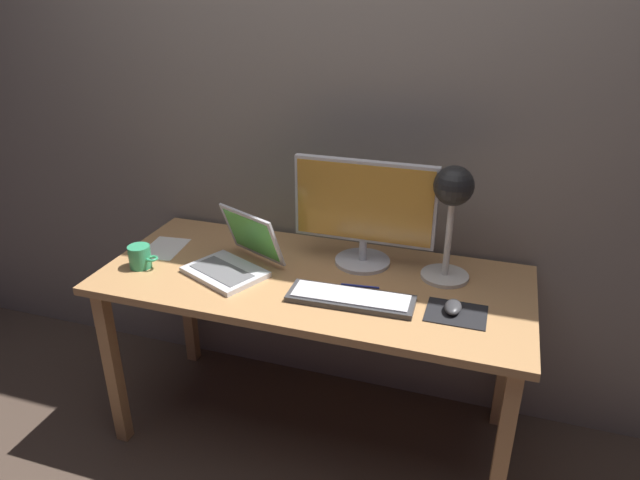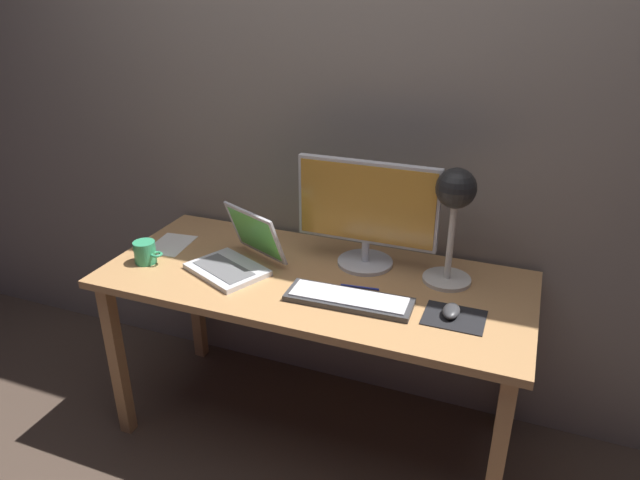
# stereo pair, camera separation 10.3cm
# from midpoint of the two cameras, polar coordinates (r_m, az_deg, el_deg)

# --- Properties ---
(ground_plane) EXTENTS (4.80, 4.80, 0.00)m
(ground_plane) POSITION_cam_midpoint_polar(r_m,az_deg,el_deg) (2.59, -1.83, -18.27)
(ground_plane) COLOR #47382D
(ground_plane) RESTS_ON ground
(back_wall) EXTENTS (4.80, 0.06, 2.60)m
(back_wall) POSITION_cam_midpoint_polar(r_m,az_deg,el_deg) (2.32, 1.16, 13.20)
(back_wall) COLOR gray
(back_wall) RESTS_ON ground
(desk) EXTENTS (1.60, 0.70, 0.74)m
(desk) POSITION_cam_midpoint_polar(r_m,az_deg,el_deg) (2.19, -2.06, -5.52)
(desk) COLOR tan
(desk) RESTS_ON ground
(monitor) EXTENTS (0.54, 0.22, 0.42)m
(monitor) POSITION_cam_midpoint_polar(r_m,az_deg,el_deg) (2.16, 3.05, 3.09)
(monitor) COLOR silver
(monitor) RESTS_ON desk
(keyboard_main) EXTENTS (0.44, 0.15, 0.03)m
(keyboard_main) POSITION_cam_midpoint_polar(r_m,az_deg,el_deg) (1.99, 1.59, -5.84)
(keyboard_main) COLOR #38383A
(keyboard_main) RESTS_ON desk
(laptop) EXTENTS (0.38, 0.38, 0.22)m
(laptop) POSITION_cam_midpoint_polar(r_m,az_deg,el_deg) (2.21, -9.51, -1.41)
(laptop) COLOR silver
(laptop) RESTS_ON desk
(desk_lamp) EXTENTS (0.18, 0.18, 0.43)m
(desk_lamp) POSITION_cam_midpoint_polar(r_m,az_deg,el_deg) (2.06, 11.63, 3.80)
(desk_lamp) COLOR beige
(desk_lamp) RESTS_ON desk
(mousepad) EXTENTS (0.20, 0.16, 0.00)m
(mousepad) POSITION_cam_midpoint_polar(r_m,az_deg,el_deg) (1.96, 11.93, -7.18)
(mousepad) COLOR black
(mousepad) RESTS_ON desk
(mouse) EXTENTS (0.06, 0.10, 0.03)m
(mouse) POSITION_cam_midpoint_polar(r_m,az_deg,el_deg) (1.96, 11.63, -6.56)
(mouse) COLOR #38383A
(mouse) RESTS_ON mousepad
(coffee_mug) EXTENTS (0.12, 0.08, 0.09)m
(coffee_mug) POSITION_cam_midpoint_polar(r_m,az_deg,el_deg) (2.32, -18.68, -1.60)
(coffee_mug) COLOR #339966
(coffee_mug) RESTS_ON desk
(paper_sheet_near_mouse) EXTENTS (0.17, 0.22, 0.00)m
(paper_sheet_near_mouse) POSITION_cam_midpoint_polar(r_m,az_deg,el_deg) (2.47, -16.38, -0.80)
(paper_sheet_near_mouse) COLOR white
(paper_sheet_near_mouse) RESTS_ON desk
(pen) EXTENTS (0.14, 0.02, 0.01)m
(pen) POSITION_cam_midpoint_polar(r_m,az_deg,el_deg) (2.08, 2.58, -4.62)
(pen) COLOR #2633A5
(pen) RESTS_ON desk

